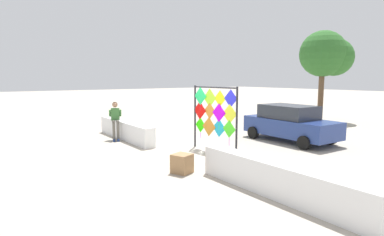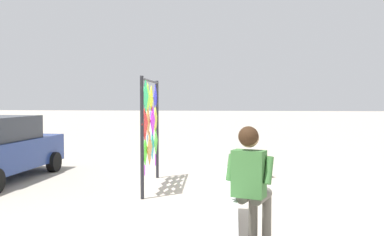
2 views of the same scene
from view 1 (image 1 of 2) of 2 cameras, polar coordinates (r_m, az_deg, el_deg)
name	(u,v)px [view 1 (image 1 of 2)]	position (r m, az deg, el deg)	size (l,w,h in m)	color
ground	(191,156)	(10.84, -0.26, -6.86)	(120.00, 120.00, 0.00)	#ADA393
plaza_ledge_left	(125,130)	(14.05, -11.92, -2.15)	(4.60, 0.47, 0.77)	white
plaza_ledge_right	(277,180)	(7.43, 15.00, -10.72)	(4.60, 0.47, 0.77)	white
kite_display_rack	(214,112)	(11.26, 4.00, 1.04)	(2.26, 0.18, 2.36)	#232328
seated_vendor	(115,117)	(13.88, -13.61, 0.10)	(0.77, 0.61, 1.62)	#666056
parked_car	(290,123)	(13.85, 17.20, -0.86)	(3.94, 1.97, 1.51)	navy
cardboard_box_large	(182,163)	(8.95, -1.81, -8.16)	(0.49, 0.49, 0.53)	#9E754C
tree_broadleaf	(325,55)	(21.02, 22.74, 10.44)	(2.85, 3.13, 5.43)	brown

